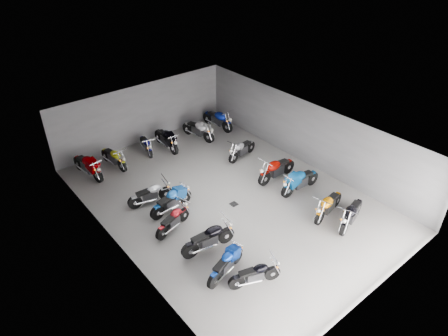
{
  "coord_description": "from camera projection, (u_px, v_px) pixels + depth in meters",
  "views": [
    {
      "loc": [
        -9.01,
        -10.78,
        10.59
      ],
      "look_at": [
        0.52,
        0.8,
        1.0
      ],
      "focal_mm": 32.0,
      "sensor_mm": 36.0,
      "label": 1
    }
  ],
  "objects": [
    {
      "name": "motorcycle_left_d",
      "position": [
        173.0,
        220.0,
        15.62
      ],
      "size": [
        1.87,
        0.66,
        0.84
      ],
      "rotation": [
        0.0,
        0.0,
        -1.28
      ],
      "color": "black",
      "rests_on": "ground"
    },
    {
      "name": "motorcycle_back_a",
      "position": [
        88.0,
        166.0,
        18.79
      ],
      "size": [
        0.57,
        2.31,
        1.02
      ],
      "rotation": [
        0.0,
        0.0,
        3.29
      ],
      "color": "black",
      "rests_on": "ground"
    },
    {
      "name": "ground",
      "position": [
        226.0,
        199.0,
        17.54
      ],
      "size": [
        14.0,
        14.0,
        0.0
      ],
      "primitive_type": "plane",
      "color": "gray",
      "rests_on": "ground"
    },
    {
      "name": "motorcycle_left_b",
      "position": [
        226.0,
        263.0,
        13.65
      ],
      "size": [
        1.94,
        0.65,
        0.87
      ],
      "rotation": [
        0.0,
        0.0,
        -1.31
      ],
      "color": "black",
      "rests_on": "ground"
    },
    {
      "name": "motorcycle_back_d",
      "position": [
        166.0,
        139.0,
        21.01
      ],
      "size": [
        0.48,
        2.31,
        1.02
      ],
      "rotation": [
        0.0,
        0.0,
        3.08
      ],
      "color": "black",
      "rests_on": "ground"
    },
    {
      "name": "motorcycle_left_c",
      "position": [
        209.0,
        238.0,
        14.63
      ],
      "size": [
        2.19,
        0.52,
        0.97
      ],
      "rotation": [
        0.0,
        0.0,
        -1.71
      ],
      "color": "black",
      "rests_on": "ground"
    },
    {
      "name": "motorcycle_left_f",
      "position": [
        151.0,
        194.0,
        17.02
      ],
      "size": [
        1.98,
        0.55,
        0.88
      ],
      "rotation": [
        0.0,
        0.0,
        -1.77
      ],
      "color": "black",
      "rests_on": "ground"
    },
    {
      "name": "motorcycle_right_a",
      "position": [
        352.0,
        214.0,
        15.82
      ],
      "size": [
        2.16,
        0.75,
        0.97
      ],
      "rotation": [
        0.0,
        0.0,
        1.85
      ],
      "color": "black",
      "rests_on": "ground"
    },
    {
      "name": "motorcycle_right_d",
      "position": [
        276.0,
        169.0,
        18.56
      ],
      "size": [
        2.29,
        0.45,
        1.01
      ],
      "rotation": [
        0.0,
        0.0,
        1.58
      ],
      "color": "black",
      "rests_on": "ground"
    },
    {
      "name": "drain_grate",
      "position": [
        234.0,
        204.0,
        17.21
      ],
      "size": [
        0.32,
        0.32,
        0.01
      ],
      "primitive_type": "cube",
      "color": "black",
      "rests_on": "ground"
    },
    {
      "name": "motorcycle_back_e",
      "position": [
        198.0,
        130.0,
        21.96
      ],
      "size": [
        0.63,
        2.25,
        1.0
      ],
      "rotation": [
        0.0,
        0.0,
        3.34
      ],
      "color": "black",
      "rests_on": "ground"
    },
    {
      "name": "motorcycle_back_c",
      "position": [
        146.0,
        145.0,
        20.72
      ],
      "size": [
        0.56,
        1.83,
        0.81
      ],
      "rotation": [
        0.0,
        0.0,
        2.91
      ],
      "color": "black",
      "rests_on": "ground"
    },
    {
      "name": "motorcycle_back_b",
      "position": [
        114.0,
        157.0,
        19.54
      ],
      "size": [
        0.47,
        2.09,
        0.92
      ],
      "rotation": [
        0.0,
        0.0,
        3.25
      ],
      "color": "black",
      "rests_on": "ground"
    },
    {
      "name": "ceiling",
      "position": [
        227.0,
        134.0,
        15.8
      ],
      "size": [
        10.0,
        14.0,
        0.04
      ],
      "primitive_type": "cube",
      "color": "black",
      "rests_on": "wall_back"
    },
    {
      "name": "wall_left",
      "position": [
        117.0,
        217.0,
        14.0
      ],
      "size": [
        0.1,
        14.0,
        3.2
      ],
      "primitive_type": "cube",
      "color": "slate",
      "rests_on": "ground"
    },
    {
      "name": "motorcycle_left_a",
      "position": [
        255.0,
        274.0,
        13.29
      ],
      "size": [
        1.78,
        0.79,
        0.82
      ],
      "rotation": [
        0.0,
        0.0,
        -1.94
      ],
      "color": "black",
      "rests_on": "ground"
    },
    {
      "name": "motorcycle_right_f",
      "position": [
        242.0,
        149.0,
        20.25
      ],
      "size": [
        2.01,
        0.56,
        0.89
      ],
      "rotation": [
        0.0,
        0.0,
        1.76
      ],
      "color": "black",
      "rests_on": "ground"
    },
    {
      "name": "wall_back",
      "position": [
        143.0,
        113.0,
        21.23
      ],
      "size": [
        10.0,
        0.1,
        3.2
      ],
      "primitive_type": "cube",
      "color": "slate",
      "rests_on": "ground"
    },
    {
      "name": "wall_right",
      "position": [
        306.0,
        133.0,
        19.35
      ],
      "size": [
        0.1,
        14.0,
        3.2
      ],
      "primitive_type": "cube",
      "color": "slate",
      "rests_on": "ground"
    },
    {
      "name": "motorcycle_right_c",
      "position": [
        300.0,
        181.0,
        17.76
      ],
      "size": [
        2.26,
        0.45,
        0.99
      ],
      "rotation": [
        0.0,
        0.0,
        1.54
      ],
      "color": "black",
      "rests_on": "ground"
    },
    {
      "name": "motorcycle_right_b",
      "position": [
        328.0,
        205.0,
        16.32
      ],
      "size": [
        2.13,
        0.6,
        0.95
      ],
      "rotation": [
        0.0,
        0.0,
        1.77
      ],
      "color": "black",
      "rests_on": "ground"
    },
    {
      "name": "motorcycle_left_e",
      "position": [
        172.0,
        201.0,
        16.59
      ],
      "size": [
        2.12,
        0.48,
        0.93
      ],
      "rotation": [
        0.0,
        0.0,
        -1.46
      ],
      "color": "black",
      "rests_on": "ground"
    },
    {
      "name": "motorcycle_back_f",
      "position": [
        218.0,
        119.0,
        23.02
      ],
      "size": [
        0.51,
        2.35,
        1.03
      ],
      "rotation": [
        0.0,
        0.0,
        3.22
      ],
      "color": "black",
      "rests_on": "ground"
    }
  ]
}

